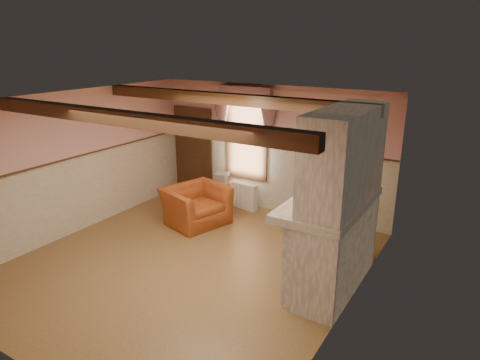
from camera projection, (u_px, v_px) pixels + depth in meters
The scene contains 26 objects.
floor at pixel (189, 262), 7.45m from camera, with size 5.50×6.00×0.01m, color brown.
ceiling at pixel (182, 101), 6.58m from camera, with size 5.50×6.00×0.01m, color silver.
wall_back at pixel (271, 149), 9.44m from camera, with size 5.50×0.02×2.80m, color #CB918C.
wall_front at pixel (11, 264), 4.58m from camera, with size 5.50×0.02×2.80m, color #CB918C.
wall_left at pixel (75, 163), 8.38m from camera, with size 0.02×6.00×2.80m, color #CB918C.
wall_right at pixel (350, 222), 5.64m from camera, with size 0.02×6.00×2.80m, color #CB918C.
wainscot at pixel (187, 223), 7.21m from camera, with size 5.50×6.00×1.50m, color beige, non-canonical shape.
chair_rail at pixel (185, 181), 6.98m from camera, with size 5.50×6.00×0.08m, color black, non-canonical shape.
firebox at pixel (311, 254), 6.80m from camera, with size 0.20×0.95×0.90m, color black.
armchair at pixel (196, 205), 8.96m from camera, with size 1.21×1.06×0.79m, color #994219.
side_table at pixel (223, 192), 10.08m from camera, with size 0.51×0.51×0.55m, color brown.
book_stack at pixel (222, 177), 9.97m from camera, with size 0.26×0.32×0.20m, color #B7AD8C.
radiator at pixel (243, 196), 9.80m from camera, with size 0.70×0.18×0.60m, color silver.
bowl at pixel (331, 196), 6.40m from camera, with size 0.35×0.35×0.09m, color brown.
mantel_clock at pixel (347, 180), 6.98m from camera, with size 0.14×0.24×0.20m, color black.
oil_lamp at pixel (337, 185), 6.58m from camera, with size 0.11×0.11×0.28m, color #C58937.
candle_red at pixel (316, 206), 5.91m from camera, with size 0.06×0.06×0.16m, color #9F1C13.
jar_yellow at pixel (318, 205), 5.99m from camera, with size 0.06×0.06×0.12m, color gold.
fireplace at pixel (341, 203), 6.29m from camera, with size 0.85×2.00×2.80m, color gray.
mantel at pixel (329, 203), 6.39m from camera, with size 1.05×2.05×0.12m, color gray.
overmantel_mirror at pixel (320, 162), 6.30m from camera, with size 0.06×1.44×1.04m, color silver.
door at pixel (194, 153), 10.55m from camera, with size 1.10×0.10×2.10m, color black.
window at pixel (247, 135), 9.64m from camera, with size 1.06×0.08×2.02m, color white.
window_drapes at pixel (245, 109), 9.38m from camera, with size 1.30×0.14×1.40m, color gray.
ceiling_beam_front at pixel (125, 119), 5.64m from camera, with size 5.50×0.18×0.20m, color black.
ceiling_beam_back at pixel (225, 99), 7.58m from camera, with size 5.50×0.18×0.20m, color black.
Camera 1 is at (4.23, -5.19, 3.68)m, focal length 32.00 mm.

